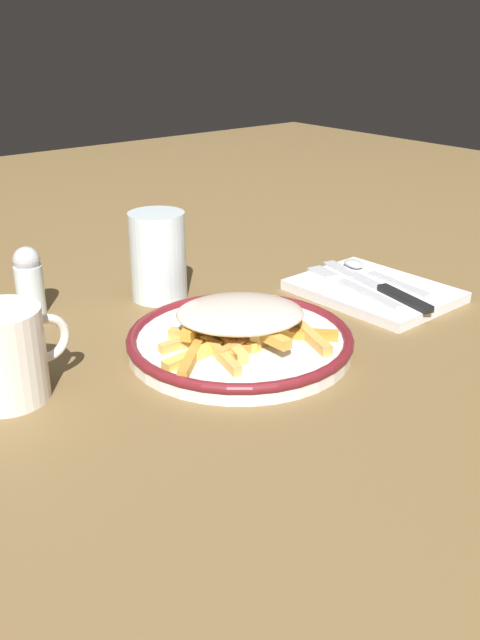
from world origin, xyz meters
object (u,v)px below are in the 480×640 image
at_px(plate, 240,341).
at_px(water_glass, 158,256).
at_px(coffee_mug, 4,354).
at_px(salt_shaker, 29,280).
at_px(napkin, 374,291).
at_px(fries_heap, 239,321).
at_px(fork, 353,286).
at_px(knife, 383,288).
at_px(spoon, 370,271).

xyz_separation_m(plate, water_glass, (0.02, 0.19, 0.04)).
xyz_separation_m(coffee_mug, salt_shaker, (0.11, 0.19, -0.00)).
distance_m(plate, napkin, 0.24).
relative_size(fries_heap, napkin, 1.04).
distance_m(fork, knife, 0.04).
bearing_deg(napkin, spoon, 47.74).
xyz_separation_m(water_glass, salt_shaker, (-0.15, 0.06, -0.01)).
bearing_deg(fries_heap, spoon, 11.53).
relative_size(plate, fork, 1.39).
xyz_separation_m(fries_heap, napkin, (0.24, 0.02, -0.03)).
height_order(spoon, water_glass, water_glass).
xyz_separation_m(knife, water_glass, (-0.22, 0.19, 0.04)).
xyz_separation_m(plate, coffee_mug, (-0.23, 0.06, 0.03)).
bearing_deg(plate, salt_shaker, 117.62).
bearing_deg(plate, napkin, 4.56).
bearing_deg(spoon, knife, -123.52).
height_order(knife, salt_shaker, salt_shaker).
height_order(water_glass, salt_shaker, water_glass).
bearing_deg(water_glass, salt_shaker, 159.42).
height_order(napkin, spoon, spoon).
relative_size(fork, salt_shaker, 2.10).
bearing_deg(knife, salt_shaker, 146.09).
height_order(spoon, coffee_mug, coffee_mug).
bearing_deg(knife, plate, -179.86).
height_order(fork, coffee_mug, coffee_mug).
relative_size(fries_heap, coffee_mug, 1.88).
xyz_separation_m(fries_heap, water_glass, (0.02, 0.19, 0.02)).
xyz_separation_m(plate, knife, (0.24, 0.00, 0.00)).
height_order(fork, salt_shaker, salt_shaker).
bearing_deg(water_glass, napkin, -37.89).
bearing_deg(fries_heap, fork, 8.74).
distance_m(fork, water_glass, 0.25).
relative_size(knife, salt_shaker, 2.49).
relative_size(fries_heap, water_glass, 1.80).
height_order(plate, spoon, same).
bearing_deg(fries_heap, napkin, 5.00).
height_order(fries_heap, water_glass, water_glass).
bearing_deg(spoon, fork, -158.58).
xyz_separation_m(napkin, water_glass, (-0.22, 0.17, 0.05)).
relative_size(napkin, fork, 1.10).
xyz_separation_m(knife, salt_shaker, (-0.36, 0.25, 0.03)).
height_order(plate, knife, plate).
relative_size(spoon, coffee_mug, 1.42).
xyz_separation_m(fork, coffee_mug, (-0.45, 0.03, 0.03)).
bearing_deg(fries_heap, knife, 0.65).
distance_m(plate, water_glass, 0.20).
relative_size(plate, knife, 1.17).
relative_size(plate, fries_heap, 1.21).
xyz_separation_m(napkin, fork, (-0.03, 0.01, 0.01)).
bearing_deg(salt_shaker, water_glass, -20.58).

